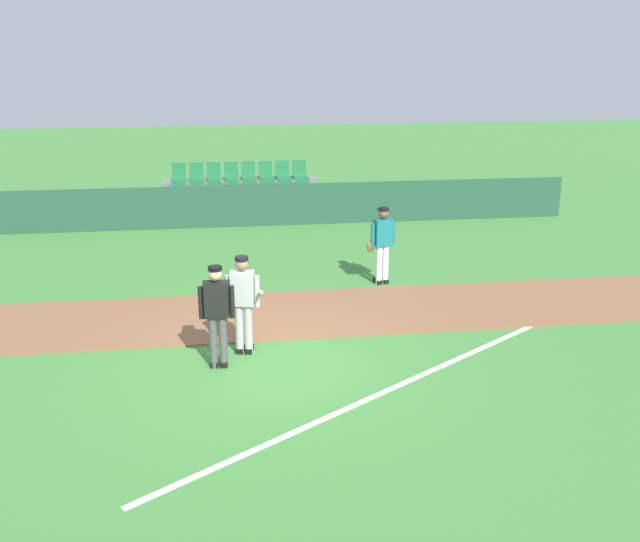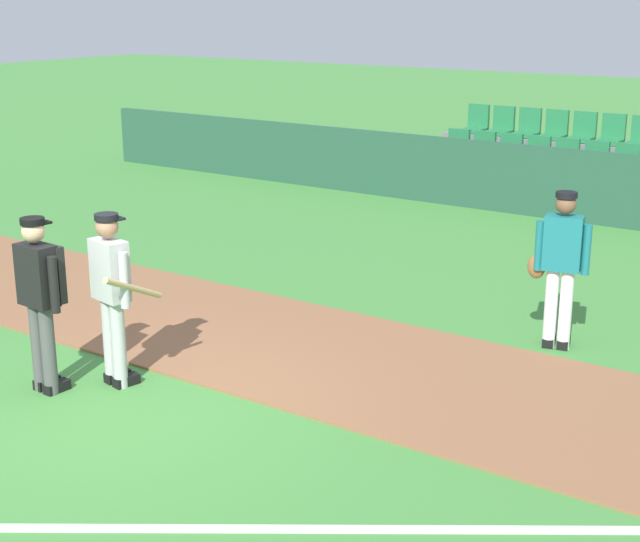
# 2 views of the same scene
# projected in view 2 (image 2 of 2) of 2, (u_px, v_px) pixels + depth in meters

# --- Properties ---
(ground_plane) EXTENTS (80.00, 80.00, 0.00)m
(ground_plane) POSITION_uv_depth(u_px,v_px,m) (111.00, 409.00, 8.94)
(ground_plane) COLOR #42843A
(infield_dirt_path) EXTENTS (28.00, 2.73, 0.03)m
(infield_dirt_path) POSITION_uv_depth(u_px,v_px,m) (257.00, 339.00, 10.71)
(infield_dirt_path) COLOR brown
(infield_dirt_path) RESTS_ON ground
(foul_line_chalk) EXTENTS (9.99, 6.81, 0.01)m
(foul_line_chalk) POSITION_uv_depth(u_px,v_px,m) (348.00, 529.00, 6.91)
(foul_line_chalk) COLOR white
(foul_line_chalk) RESTS_ON ground
(dugout_fence) EXTENTS (20.00, 0.16, 1.24)m
(dugout_fence) POSITION_uv_depth(u_px,v_px,m) (528.00, 180.00, 16.65)
(dugout_fence) COLOR #234C38
(dugout_fence) RESTS_ON ground
(stadium_bleachers) EXTENTS (5.00, 2.10, 1.65)m
(stadium_bleachers) POSITION_uv_depth(u_px,v_px,m) (557.00, 176.00, 17.84)
(stadium_bleachers) COLOR slate
(stadium_bleachers) RESTS_ON ground
(batter_grey_jersey) EXTENTS (0.62, 0.80, 1.76)m
(batter_grey_jersey) POSITION_uv_depth(u_px,v_px,m) (112.00, 293.00, 9.22)
(batter_grey_jersey) COLOR #B2B2B2
(batter_grey_jersey) RESTS_ON ground
(umpire_home_plate) EXTENTS (0.59, 0.32, 1.76)m
(umpire_home_plate) POSITION_uv_depth(u_px,v_px,m) (41.00, 295.00, 9.06)
(umpire_home_plate) COLOR #4C4C4C
(umpire_home_plate) RESTS_ON ground
(runner_teal_jersey) EXTENTS (0.67, 0.37, 1.76)m
(runner_teal_jersey) POSITION_uv_depth(u_px,v_px,m) (560.00, 264.00, 10.22)
(runner_teal_jersey) COLOR white
(runner_teal_jersey) RESTS_ON ground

